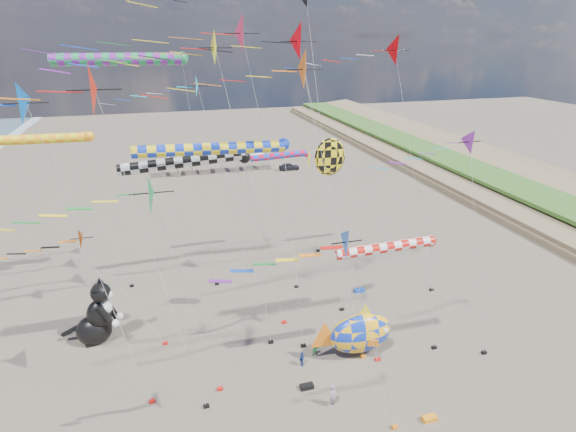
{
  "coord_description": "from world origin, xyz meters",
  "views": [
    {
      "loc": [
        -7.13,
        -14.38,
        21.64
      ],
      "look_at": [
        0.5,
        12.0,
        10.61
      ],
      "focal_mm": 28.0,
      "sensor_mm": 36.0,
      "label": 1
    }
  ],
  "objects_px": {
    "child_blue": "(302,359)",
    "parked_car": "(289,167)",
    "cat_inflatable": "(95,311)",
    "fish_inflatable": "(360,333)",
    "person_adult": "(333,396)",
    "child_green": "(316,349)"
  },
  "relations": [
    {
      "from": "cat_inflatable",
      "to": "child_green",
      "type": "height_order",
      "value": "cat_inflatable"
    },
    {
      "from": "person_adult",
      "to": "child_green",
      "type": "bearing_deg",
      "value": 45.09
    },
    {
      "from": "child_green",
      "to": "parked_car",
      "type": "xyz_separation_m",
      "value": [
        11.84,
        47.44,
        0.04
      ]
    },
    {
      "from": "cat_inflatable",
      "to": "fish_inflatable",
      "type": "xyz_separation_m",
      "value": [
        18.32,
        -7.05,
        -0.77
      ]
    },
    {
      "from": "cat_inflatable",
      "to": "person_adult",
      "type": "bearing_deg",
      "value": -23.46
    },
    {
      "from": "parked_car",
      "to": "fish_inflatable",
      "type": "bearing_deg",
      "value": 169.27
    },
    {
      "from": "cat_inflatable",
      "to": "person_adult",
      "type": "height_order",
      "value": "cat_inflatable"
    },
    {
      "from": "person_adult",
      "to": "child_blue",
      "type": "xyz_separation_m",
      "value": [
        -0.74,
        4.06,
        -0.23
      ]
    },
    {
      "from": "fish_inflatable",
      "to": "child_blue",
      "type": "distance_m",
      "value": 4.52
    },
    {
      "from": "person_adult",
      "to": "fish_inflatable",
      "type": "bearing_deg",
      "value": 9.93
    },
    {
      "from": "person_adult",
      "to": "parked_car",
      "type": "xyz_separation_m",
      "value": [
        12.38,
        52.22,
        -0.18
      ]
    },
    {
      "from": "child_blue",
      "to": "parked_car",
      "type": "xyz_separation_m",
      "value": [
        13.12,
        48.15,
        0.05
      ]
    },
    {
      "from": "person_adult",
      "to": "child_green",
      "type": "distance_m",
      "value": 4.81
    },
    {
      "from": "person_adult",
      "to": "child_blue",
      "type": "height_order",
      "value": "person_adult"
    },
    {
      "from": "person_adult",
      "to": "parked_car",
      "type": "height_order",
      "value": "person_adult"
    },
    {
      "from": "child_blue",
      "to": "parked_car",
      "type": "distance_m",
      "value": 49.91
    },
    {
      "from": "cat_inflatable",
      "to": "fish_inflatable",
      "type": "relative_size",
      "value": 0.85
    },
    {
      "from": "person_adult",
      "to": "child_green",
      "type": "height_order",
      "value": "person_adult"
    },
    {
      "from": "cat_inflatable",
      "to": "fish_inflatable",
      "type": "bearing_deg",
      "value": -7.52
    },
    {
      "from": "person_adult",
      "to": "child_blue",
      "type": "relative_size",
      "value": 1.4
    },
    {
      "from": "fish_inflatable",
      "to": "child_green",
      "type": "height_order",
      "value": "fish_inflatable"
    },
    {
      "from": "parked_car",
      "to": "child_blue",
      "type": "bearing_deg",
      "value": 164.37
    }
  ]
}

